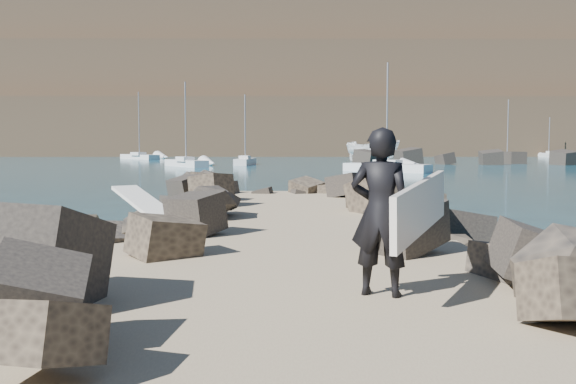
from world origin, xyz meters
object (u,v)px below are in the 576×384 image
(surfboard_resting, at_px, (143,208))
(sailboat_e, at_px, (139,157))
(surfer_with_board, at_px, (386,211))
(boat_imported, at_px, (373,151))

(surfboard_resting, relative_size, sailboat_e, 0.23)
(surfboard_resting, bearing_deg, sailboat_e, 68.82)
(surfer_with_board, xyz_separation_m, sailboat_e, (-21.03, 81.04, -1.21))
(surfer_with_board, distance_m, sailboat_e, 83.73)
(sailboat_e, bearing_deg, boat_imported, -20.18)
(surfer_with_board, height_order, sailboat_e, sailboat_e)
(surfboard_resting, height_order, surfer_with_board, surfer_with_board)
(surfer_with_board, bearing_deg, boat_imported, 82.24)
(boat_imported, bearing_deg, surfer_with_board, -162.93)
(surfboard_resting, xyz_separation_m, sailboat_e, (-17.06, 75.49, -0.69))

